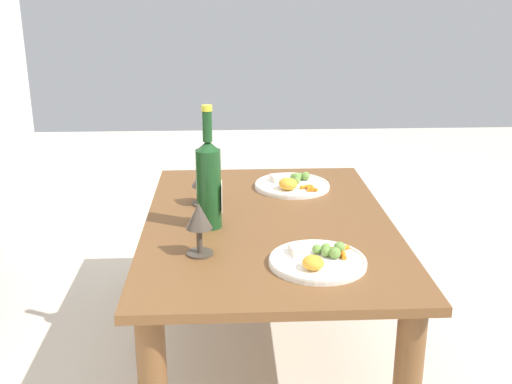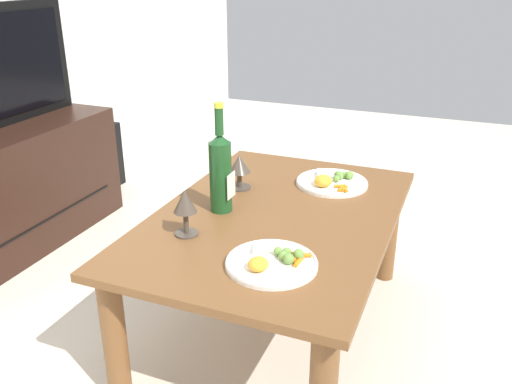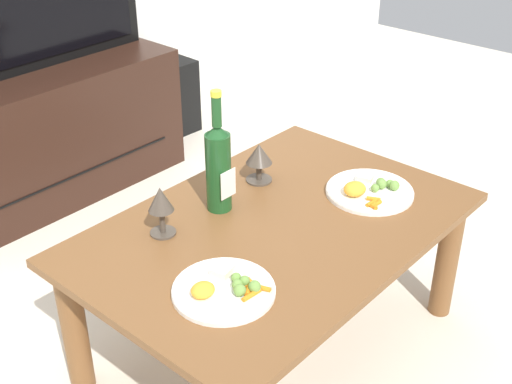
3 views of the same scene
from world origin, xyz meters
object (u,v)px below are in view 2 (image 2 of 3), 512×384
(dining_table, at_px, (275,235))
(floor_speaker, at_px, (101,155))
(goblet_left, at_px, (185,205))
(dinner_plate_left, at_px, (272,262))
(wine_bottle, at_px, (220,170))
(dinner_plate_right, at_px, (332,182))
(goblet_right, at_px, (239,166))

(dining_table, xyz_separation_m, floor_speaker, (0.89, 1.39, -0.19))
(goblet_left, relative_size, dinner_plate_left, 0.57)
(wine_bottle, bearing_deg, floor_speaker, 52.46)
(wine_bottle, relative_size, dinner_plate_right, 1.38)
(floor_speaker, distance_m, goblet_left, 1.69)
(goblet_right, height_order, dinner_plate_right, goblet_right)
(dining_table, relative_size, goblet_left, 7.71)
(goblet_right, xyz_separation_m, dinner_plate_left, (-0.47, -0.30, -0.07))
(dining_table, height_order, goblet_left, goblet_left)
(dinner_plate_left, bearing_deg, wine_bottle, 45.73)
(wine_bottle, height_order, goblet_left, wine_bottle)
(goblet_left, height_order, dinner_plate_right, goblet_left)
(dining_table, distance_m, floor_speaker, 1.67)
(dining_table, bearing_deg, floor_speaker, 57.27)
(floor_speaker, xyz_separation_m, dinner_plate_right, (-0.58, -1.50, 0.28))
(goblet_right, height_order, dinner_plate_left, goblet_right)
(dinner_plate_left, height_order, dinner_plate_right, dinner_plate_right)
(floor_speaker, distance_m, dinner_plate_left, 1.94)
(dining_table, xyz_separation_m, wine_bottle, (-0.04, 0.18, 0.22))
(floor_speaker, relative_size, goblet_right, 2.94)
(wine_bottle, height_order, goblet_right, wine_bottle)
(dining_table, height_order, wine_bottle, wine_bottle)
(dining_table, distance_m, dinner_plate_left, 0.34)
(wine_bottle, distance_m, dinner_plate_left, 0.41)
(goblet_right, relative_size, dinner_plate_right, 0.48)
(dinner_plate_left, bearing_deg, goblet_right, 32.71)
(floor_speaker, bearing_deg, dining_table, -120.36)
(wine_bottle, xyz_separation_m, goblet_left, (-0.20, 0.02, -0.04))
(goblet_right, relative_size, dinner_plate_left, 0.50)
(wine_bottle, bearing_deg, dining_table, -77.21)
(dining_table, relative_size, goblet_right, 8.88)
(dining_table, relative_size, dinner_plate_left, 4.43)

